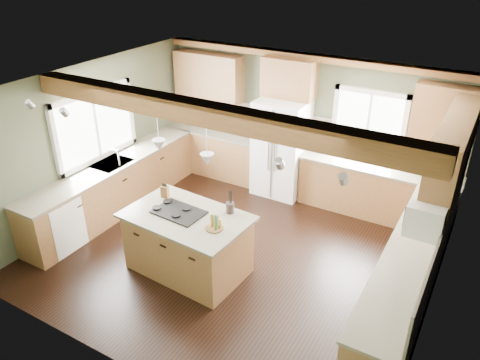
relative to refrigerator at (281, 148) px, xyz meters
The scene contains 37 objects.
floor 2.32m from the refrigerator, 81.95° to the right, with size 5.60×5.60×0.00m, color black.
ceiling 2.73m from the refrigerator, 81.95° to the right, with size 5.60×5.60×0.00m, color silver.
wall_back 0.63m from the refrigerator, 51.71° to the left, with size 5.60×5.60×0.00m, color #424833.
wall_left 3.30m from the refrigerator, 139.70° to the right, with size 5.00×5.00×0.00m, color #424833.
wall_right 3.78m from the refrigerator, 34.37° to the right, with size 5.00×5.00×0.00m, color #424833.
ceiling_beam 3.23m from the refrigerator, 83.91° to the right, with size 5.55×0.26×0.26m, color #563618.
soffit_trim 1.69m from the refrigerator, 43.03° to the left, with size 5.55×0.20×0.10m, color #563618.
backsplash_back 0.57m from the refrigerator, 50.58° to the left, with size 5.58×0.03×0.58m, color brown.
backsplash_right 3.73m from the refrigerator, 33.86° to the right, with size 0.03×3.70×0.58m, color brown.
base_cab_back_left 1.56m from the refrigerator, behind, with size 2.02×0.60×0.88m, color brown.
counter_back_left 1.49m from the refrigerator, behind, with size 2.06×0.64×0.04m, color #4B4537.
base_cab_back_right 1.85m from the refrigerator, ahead, with size 2.62×0.60×0.88m, color brown.
counter_back_right 1.79m from the refrigerator, ahead, with size 2.66×0.64×0.04m, color #4B4537.
base_cab_left 3.06m from the refrigerator, 136.74° to the right, with size 0.60×3.70×0.88m, color brown.
counter_left 3.02m from the refrigerator, 136.74° to the right, with size 0.64×3.74×0.04m, color #4B4537.
base_cab_right 3.51m from the refrigerator, 36.47° to the right, with size 0.60×3.70×0.88m, color brown.
counter_right 3.48m from the refrigerator, 36.47° to the right, with size 0.64×3.74×0.04m, color #4B4537.
upper_cab_back_left 2.00m from the refrigerator, behind, with size 1.40×0.35×0.90m, color brown.
upper_cab_over_fridge 1.27m from the refrigerator, 90.00° to the left, with size 0.96×0.35×0.70m, color brown.
upper_cab_right 3.34m from the refrigerator, 22.64° to the right, with size 0.35×2.20×0.90m, color brown.
upper_cab_back_corner 2.81m from the refrigerator, ahead, with size 0.90×0.35×0.90m, color brown.
window_left 3.30m from the refrigerator, 140.15° to the right, with size 0.04×1.60×1.05m, color white.
window_back 1.63m from the refrigerator, 13.94° to the left, with size 1.10×0.04×1.00m, color white.
sink 3.02m from the refrigerator, 136.74° to the right, with size 0.50×0.65×0.03m, color #262628.
faucet 2.90m from the refrigerator, 134.30° to the right, with size 0.02×0.02×0.28m, color #B2B2B7.
dishwasher 4.05m from the refrigerator, 123.02° to the right, with size 0.60×0.60×0.84m, color white.
oven 4.40m from the refrigerator, 50.38° to the right, with size 0.60×0.72×0.84m, color white.
microwave 3.66m from the refrigerator, 37.00° to the right, with size 0.40×0.70×0.38m, color white.
pendant_left 2.99m from the refrigerator, 100.24° to the right, with size 0.18×0.18×0.16m, color #B2B2B7.
pendant_right 3.02m from the refrigerator, 83.91° to the right, with size 0.18×0.18×0.16m, color #B2B2B7.
refrigerator is the anchor object (origin of this frame).
island 2.85m from the refrigerator, 92.04° to the right, with size 1.62×0.99×0.88m, color brown.
island_top 2.81m from the refrigerator, 92.04° to the right, with size 1.72×1.10×0.04m, color #4B4537.
cooktop 2.81m from the refrigerator, 94.78° to the right, with size 0.70×0.47×0.02m, color black.
knife_block 2.63m from the refrigerator, 104.89° to the right, with size 0.11×0.08×0.18m, color brown.
utensil_crock 2.47m from the refrigerator, 81.12° to the right, with size 0.12×0.12×0.16m, color #3A332E.
bottle_tray 2.92m from the refrigerator, 81.88° to the right, with size 0.24×0.24×0.22m, color brown, non-canonical shape.
Camera 1 is at (3.01, -5.09, 4.34)m, focal length 35.00 mm.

